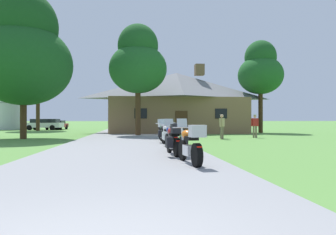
{
  "coord_description": "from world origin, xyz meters",
  "views": [
    {
      "loc": [
        0.5,
        -2.78,
        1.33
      ],
      "look_at": [
        2.66,
        18.69,
        1.46
      ],
      "focal_mm": 34.54,
      "sensor_mm": 36.0,
      "label": 1
    }
  ],
  "objects_px": {
    "motorcycle_green_fifth_in_row": "(164,132)",
    "tree_left_far": "(38,68)",
    "motorcycle_white_fourth_in_row": "(168,134)",
    "metal_silo_distant": "(10,100)",
    "motorcycle_red_second_in_row": "(174,140)",
    "motorcycle_blue_third_in_row": "(172,136)",
    "motorcycle_orange_nearest_to_camera": "(191,144)",
    "bystander_red_shirt_near_lodge": "(255,125)",
    "bystander_tan_shirt_by_tree": "(222,125)",
    "parked_red_sedan_far_left": "(57,125)",
    "motorcycle_yellow_farthest_in_row": "(161,131)",
    "tree_by_lodge_front": "(138,62)",
    "tree_right_of_lodge": "(260,70)",
    "tree_left_near": "(24,53)",
    "bystander_olive_shirt_beside_signpost": "(222,125)",
    "parked_white_suv_far_left": "(44,124)"
  },
  "relations": [
    {
      "from": "motorcycle_green_fifth_in_row",
      "to": "tree_left_far",
      "type": "bearing_deg",
      "value": 119.04
    },
    {
      "from": "motorcycle_white_fourth_in_row",
      "to": "metal_silo_distant",
      "type": "bearing_deg",
      "value": 114.22
    },
    {
      "from": "motorcycle_red_second_in_row",
      "to": "motorcycle_blue_third_in_row",
      "type": "xyz_separation_m",
      "value": [
        0.16,
        2.16,
        0.01
      ]
    },
    {
      "from": "motorcycle_orange_nearest_to_camera",
      "to": "bystander_red_shirt_near_lodge",
      "type": "xyz_separation_m",
      "value": [
        7.09,
        13.71,
        0.33
      ]
    },
    {
      "from": "motorcycle_white_fourth_in_row",
      "to": "metal_silo_distant",
      "type": "distance_m",
      "value": 34.77
    },
    {
      "from": "bystander_tan_shirt_by_tree",
      "to": "parked_red_sedan_far_left",
      "type": "bearing_deg",
      "value": -103.87
    },
    {
      "from": "motorcycle_yellow_farthest_in_row",
      "to": "tree_left_far",
      "type": "bearing_deg",
      "value": 125.64
    },
    {
      "from": "motorcycle_blue_third_in_row",
      "to": "motorcycle_white_fourth_in_row",
      "type": "height_order",
      "value": "same"
    },
    {
      "from": "bystander_red_shirt_near_lodge",
      "to": "tree_by_lodge_front",
      "type": "xyz_separation_m",
      "value": [
        -8.45,
        3.74,
        5.08
      ]
    },
    {
      "from": "parked_red_sedan_far_left",
      "to": "tree_by_lodge_front",
      "type": "bearing_deg",
      "value": -54.53
    },
    {
      "from": "motorcycle_white_fourth_in_row",
      "to": "tree_right_of_lodge",
      "type": "xyz_separation_m",
      "value": [
        10.87,
        15.48,
        5.68
      ]
    },
    {
      "from": "motorcycle_red_second_in_row",
      "to": "tree_left_near",
      "type": "height_order",
      "value": "tree_left_near"
    },
    {
      "from": "bystander_olive_shirt_beside_signpost",
      "to": "tree_by_lodge_front",
      "type": "distance_m",
      "value": 8.78
    },
    {
      "from": "motorcycle_blue_third_in_row",
      "to": "tree_left_near",
      "type": "height_order",
      "value": "tree_left_near"
    },
    {
      "from": "motorcycle_orange_nearest_to_camera",
      "to": "tree_by_lodge_front",
      "type": "bearing_deg",
      "value": 87.51
    },
    {
      "from": "motorcycle_orange_nearest_to_camera",
      "to": "metal_silo_distant",
      "type": "xyz_separation_m",
      "value": [
        -18.26,
        36.08,
        3.33
      ]
    },
    {
      "from": "motorcycle_blue_third_in_row",
      "to": "tree_left_far",
      "type": "distance_m",
      "value": 29.82
    },
    {
      "from": "motorcycle_red_second_in_row",
      "to": "metal_silo_distant",
      "type": "height_order",
      "value": "metal_silo_distant"
    },
    {
      "from": "motorcycle_green_fifth_in_row",
      "to": "bystander_red_shirt_near_lodge",
      "type": "height_order",
      "value": "bystander_red_shirt_near_lodge"
    },
    {
      "from": "motorcycle_orange_nearest_to_camera",
      "to": "bystander_olive_shirt_beside_signpost",
      "type": "bearing_deg",
      "value": 64.38
    },
    {
      "from": "bystander_red_shirt_near_lodge",
      "to": "motorcycle_yellow_farthest_in_row",
      "type": "bearing_deg",
      "value": -156.02
    },
    {
      "from": "parked_white_suv_far_left",
      "to": "bystander_olive_shirt_beside_signpost",
      "type": "bearing_deg",
      "value": -131.48
    },
    {
      "from": "bystander_red_shirt_near_lodge",
      "to": "tree_right_of_lodge",
      "type": "distance_m",
      "value": 10.71
    },
    {
      "from": "motorcycle_red_second_in_row",
      "to": "motorcycle_white_fourth_in_row",
      "type": "relative_size",
      "value": 1.0
    },
    {
      "from": "motorcycle_blue_third_in_row",
      "to": "motorcycle_yellow_farthest_in_row",
      "type": "distance_m",
      "value": 6.85
    },
    {
      "from": "tree_left_far",
      "to": "bystander_olive_shirt_beside_signpost",
      "type": "bearing_deg",
      "value": -44.14
    },
    {
      "from": "motorcycle_white_fourth_in_row",
      "to": "parked_white_suv_far_left",
      "type": "xyz_separation_m",
      "value": [
        -13.05,
        26.25,
        0.17
      ]
    },
    {
      "from": "bystander_red_shirt_near_lodge",
      "to": "metal_silo_distant",
      "type": "distance_m",
      "value": 33.95
    },
    {
      "from": "parked_white_suv_far_left",
      "to": "bystander_tan_shirt_by_tree",
      "type": "bearing_deg",
      "value": -133.61
    },
    {
      "from": "motorcycle_orange_nearest_to_camera",
      "to": "bystander_olive_shirt_beside_signpost",
      "type": "distance_m",
      "value": 14.11
    },
    {
      "from": "motorcycle_white_fourth_in_row",
      "to": "parked_red_sedan_far_left",
      "type": "xyz_separation_m",
      "value": [
        -11.88,
        28.03,
        0.03
      ]
    },
    {
      "from": "motorcycle_white_fourth_in_row",
      "to": "bystander_tan_shirt_by_tree",
      "type": "height_order",
      "value": "bystander_tan_shirt_by_tree"
    },
    {
      "from": "motorcycle_yellow_farthest_in_row",
      "to": "bystander_tan_shirt_by_tree",
      "type": "distance_m",
      "value": 4.3
    },
    {
      "from": "parked_red_sedan_far_left",
      "to": "motorcycle_red_second_in_row",
      "type": "bearing_deg",
      "value": -66.05
    },
    {
      "from": "bystander_red_shirt_near_lodge",
      "to": "tree_left_far",
      "type": "bearing_deg",
      "value": 145.3
    },
    {
      "from": "tree_right_of_lodge",
      "to": "tree_left_far",
      "type": "height_order",
      "value": "tree_left_far"
    },
    {
      "from": "tree_left_far",
      "to": "parked_red_sedan_far_left",
      "type": "distance_m",
      "value": 8.15
    },
    {
      "from": "bystander_red_shirt_near_lodge",
      "to": "parked_red_sedan_far_left",
      "type": "height_order",
      "value": "bystander_red_shirt_near_lodge"
    },
    {
      "from": "parked_red_sedan_far_left",
      "to": "bystander_tan_shirt_by_tree",
      "type": "bearing_deg",
      "value": -50.31
    },
    {
      "from": "bystander_olive_shirt_beside_signpost",
      "to": "tree_by_lodge_front",
      "type": "height_order",
      "value": "tree_by_lodge_front"
    },
    {
      "from": "motorcycle_red_second_in_row",
      "to": "tree_left_near",
      "type": "distance_m",
      "value": 15.66
    },
    {
      "from": "motorcycle_red_second_in_row",
      "to": "tree_left_far",
      "type": "distance_m",
      "value": 31.66
    },
    {
      "from": "bystander_red_shirt_near_lodge",
      "to": "tree_left_near",
      "type": "relative_size",
      "value": 0.17
    },
    {
      "from": "motorcycle_orange_nearest_to_camera",
      "to": "metal_silo_distant",
      "type": "bearing_deg",
      "value": 109.91
    },
    {
      "from": "motorcycle_green_fifth_in_row",
      "to": "tree_right_of_lodge",
      "type": "height_order",
      "value": "tree_right_of_lodge"
    },
    {
      "from": "motorcycle_orange_nearest_to_camera",
      "to": "tree_right_of_lodge",
      "type": "relative_size",
      "value": 0.22
    },
    {
      "from": "parked_white_suv_far_left",
      "to": "tree_left_near",
      "type": "bearing_deg",
      "value": -161.97
    },
    {
      "from": "motorcycle_yellow_farthest_in_row",
      "to": "parked_red_sedan_far_left",
      "type": "relative_size",
      "value": 0.48
    },
    {
      "from": "motorcycle_red_second_in_row",
      "to": "tree_left_far",
      "type": "xyz_separation_m",
      "value": [
        -12.83,
        28.12,
        6.83
      ]
    },
    {
      "from": "parked_white_suv_far_left",
      "to": "motorcycle_yellow_farthest_in_row",
      "type": "bearing_deg",
      "value": -142.26
    }
  ]
}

